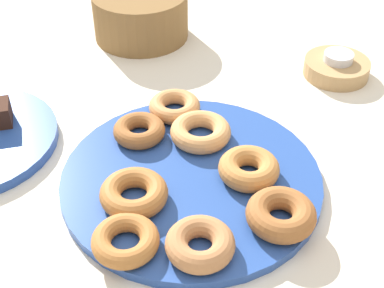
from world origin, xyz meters
TOP-DOWN VIEW (x-y plane):
  - ground_plane at (0.00, 0.00)m, footprint 2.40×2.40m
  - donut_plate at (0.00, 0.00)m, footprint 0.36×0.36m
  - donut_0 at (-0.07, -0.05)m, footprint 0.11×0.11m
  - donut_1 at (-0.07, -0.13)m, footprint 0.09×0.09m
  - donut_2 at (-0.08, 0.08)m, footprint 0.11×0.11m
  - donut_3 at (0.01, 0.08)m, footprint 0.12×0.12m
  - donut_4 at (0.08, -0.00)m, footprint 0.09×0.09m
  - donut_5 at (-0.03, 0.14)m, footprint 0.10×0.10m
  - donut_6 at (0.01, -0.13)m, footprint 0.11×0.11m
  - donut_7 at (0.11, -0.08)m, footprint 0.10×0.10m
  - candle_holder at (0.25, 0.29)m, footprint 0.11×0.11m
  - tealight at (0.25, 0.29)m, footprint 0.05×0.05m
  - basket at (-0.11, 0.42)m, footprint 0.23×0.23m

SIDE VIEW (x-z plane):
  - ground_plane at x=0.00m, z-range 0.00..0.00m
  - donut_plate at x=0.00m, z-range 0.00..0.01m
  - candle_holder at x=0.25m, z-range 0.00..0.03m
  - donut_1 at x=-0.07m, z-range 0.01..0.04m
  - donut_2 at x=-0.08m, z-range 0.01..0.04m
  - donut_5 at x=-0.03m, z-range 0.01..0.04m
  - donut_3 at x=0.01m, z-range 0.01..0.04m
  - donut_6 at x=0.01m, z-range 0.01..0.04m
  - donut_0 at x=-0.07m, z-range 0.01..0.04m
  - donut_4 at x=0.08m, z-range 0.01..0.04m
  - donut_7 at x=0.11m, z-range 0.01..0.04m
  - tealight at x=0.25m, z-range 0.03..0.04m
  - basket at x=-0.11m, z-range 0.00..0.09m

